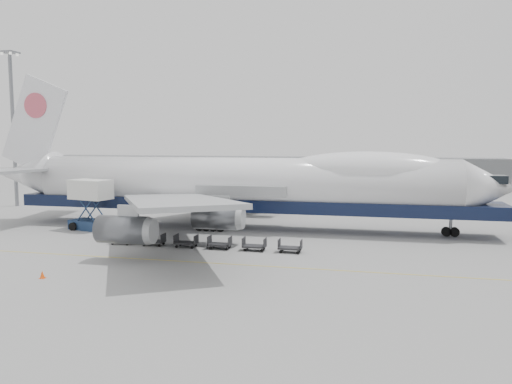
# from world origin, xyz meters

# --- Properties ---
(ground) EXTENTS (260.00, 260.00, 0.00)m
(ground) POSITION_xyz_m (0.00, 0.00, 0.00)
(ground) COLOR gray
(ground) RESTS_ON ground
(apron_line) EXTENTS (60.00, 0.15, 0.01)m
(apron_line) POSITION_xyz_m (0.00, -6.00, 0.01)
(apron_line) COLOR gold
(apron_line) RESTS_ON ground
(hangar) EXTENTS (110.00, 8.00, 7.00)m
(hangar) POSITION_xyz_m (-10.00, 70.00, 3.50)
(hangar) COLOR slate
(hangar) RESTS_ON ground
(floodlight_mast) EXTENTS (2.40, 2.40, 25.43)m
(floodlight_mast) POSITION_xyz_m (-42.00, 24.00, 14.27)
(floodlight_mast) COLOR slate
(floodlight_mast) RESTS_ON ground
(airliner) EXTENTS (67.00, 55.30, 19.98)m
(airliner) POSITION_xyz_m (0.64, 12.00, 5.62)
(airliner) COLOR white
(airliner) RESTS_ON ground
(catering_truck) EXTENTS (5.88, 4.62, 6.19)m
(catering_truck) POSITION_xyz_m (-17.65, 6.82, 3.46)
(catering_truck) COLOR navy
(catering_truck) RESTS_ON ground
(traffic_cone) EXTENTS (0.42, 0.42, 0.62)m
(traffic_cone) POSITION_xyz_m (-9.67, -13.77, 0.29)
(traffic_cone) COLOR #FF510D
(traffic_cone) RESTS_ON ground
(dolly_0) EXTENTS (2.30, 1.35, 1.30)m
(dolly_0) POSITION_xyz_m (-9.85, -0.16, 0.53)
(dolly_0) COLOR #2D2D30
(dolly_0) RESTS_ON ground
(dolly_1) EXTENTS (2.30, 1.35, 1.30)m
(dolly_1) POSITION_xyz_m (-6.21, -0.16, 0.53)
(dolly_1) COLOR #2D2D30
(dolly_1) RESTS_ON ground
(dolly_2) EXTENTS (2.30, 1.35, 1.30)m
(dolly_2) POSITION_xyz_m (-2.58, -0.16, 0.53)
(dolly_2) COLOR #2D2D30
(dolly_2) RESTS_ON ground
(dolly_3) EXTENTS (2.30, 1.35, 1.30)m
(dolly_3) POSITION_xyz_m (1.05, -0.16, 0.53)
(dolly_3) COLOR #2D2D30
(dolly_3) RESTS_ON ground
(dolly_4) EXTENTS (2.30, 1.35, 1.30)m
(dolly_4) POSITION_xyz_m (4.68, -0.16, 0.53)
(dolly_4) COLOR #2D2D30
(dolly_4) RESTS_ON ground
(dolly_5) EXTENTS (2.30, 1.35, 1.30)m
(dolly_5) POSITION_xyz_m (8.31, -0.16, 0.53)
(dolly_5) COLOR #2D2D30
(dolly_5) RESTS_ON ground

